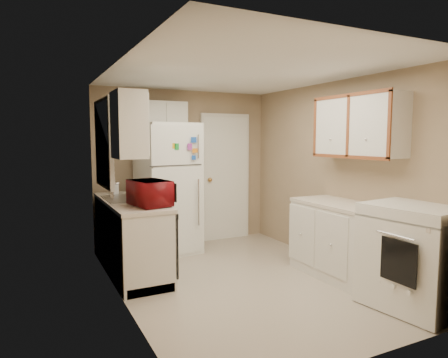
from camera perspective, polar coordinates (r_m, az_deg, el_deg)
name	(u,v)px	position (r m, az deg, el deg)	size (l,w,h in m)	color
floor	(243,280)	(4.86, 2.71, -14.17)	(3.80, 3.80, 0.00)	beige
ceiling	(244,72)	(4.62, 2.86, 15.02)	(3.80, 3.80, 0.00)	white
wall_left	(120,185)	(4.10, -14.58, -0.82)	(3.80, 3.80, 0.00)	tan
wall_right	(337,174)	(5.41, 15.84, 0.72)	(3.80, 3.80, 0.00)	tan
wall_back	(184,168)	(6.31, -5.67, 1.61)	(2.80, 2.80, 0.00)	tan
wall_front	(371,202)	(3.09, 20.29, -3.12)	(2.80, 2.80, 0.00)	tan
left_counter	(131,236)	(5.16, -13.16, -7.91)	(0.60, 1.80, 0.90)	silver
dishwasher	(168,241)	(4.66, -7.94, -8.78)	(0.03, 0.58, 0.72)	black
sink	(127,202)	(5.22, -13.65, -3.17)	(0.54, 0.74, 0.16)	gray
microwave	(150,193)	(4.59, -10.50, -1.93)	(0.29, 0.52, 0.35)	maroon
soap_bottle	(115,186)	(5.70, -15.35, -1.04)	(0.09, 0.09, 0.19)	beige
window_blinds	(105,143)	(5.11, -16.70, 4.90)	(0.10, 0.98, 1.08)	silver
upper_cabinet_left	(129,125)	(4.32, -13.43, 7.52)	(0.30, 0.45, 0.70)	silver
refrigerator	(168,188)	(5.85, -8.01, -1.32)	(0.77, 0.75, 1.88)	white
cabinet_over_fridge	(162,115)	(6.03, -8.84, 8.98)	(0.70, 0.30, 0.40)	silver
interior_door	(225,177)	(6.57, 0.18, 0.22)	(0.86, 0.06, 2.08)	white
right_counter	(364,248)	(4.76, 19.43, -9.24)	(0.60, 2.00, 0.90)	silver
stove	(413,256)	(4.36, 25.34, -9.97)	(0.69, 0.85, 1.03)	white
upper_cabinet_right	(359,126)	(4.93, 18.67, 7.14)	(0.30, 1.20, 0.70)	silver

